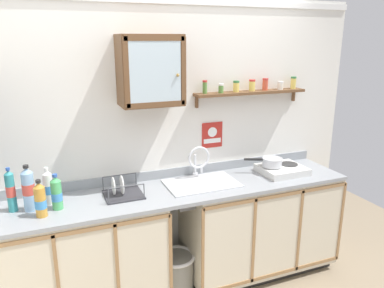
{
  "coord_description": "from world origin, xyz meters",
  "views": [
    {
      "loc": [
        -0.98,
        -2.17,
        2.1
      ],
      "look_at": [
        0.12,
        0.56,
        1.27
      ],
      "focal_mm": 34.84,
      "sensor_mm": 36.0,
      "label": 1
    }
  ],
  "objects_px": {
    "bottle_opaque_white_0": "(48,188)",
    "dish_rack": "(122,192)",
    "bottle_water_blue_1": "(29,189)",
    "wall_cabinet": "(150,71)",
    "bottle_juice_amber_2": "(40,200)",
    "warning_sign": "(212,135)",
    "hot_plate_stove": "(282,170)",
    "bottle_detergent_teal_3": "(11,191)",
    "bottle_soda_green_4": "(57,194)",
    "sink": "(201,186)",
    "saucepan": "(271,162)",
    "trash_bin": "(176,273)"
  },
  "relations": [
    {
      "from": "bottle_detergent_teal_3",
      "to": "warning_sign",
      "type": "bearing_deg",
      "value": 7.92
    },
    {
      "from": "saucepan",
      "to": "warning_sign",
      "type": "xyz_separation_m",
      "value": [
        -0.47,
        0.25,
        0.23
      ]
    },
    {
      "from": "bottle_juice_amber_2",
      "to": "warning_sign",
      "type": "relative_size",
      "value": 1.16
    },
    {
      "from": "bottle_opaque_white_0",
      "to": "warning_sign",
      "type": "xyz_separation_m",
      "value": [
        1.39,
        0.19,
        0.21
      ]
    },
    {
      "from": "wall_cabinet",
      "to": "bottle_juice_amber_2",
      "type": "bearing_deg",
      "value": -164.09
    },
    {
      "from": "hot_plate_stove",
      "to": "bottle_opaque_white_0",
      "type": "xyz_separation_m",
      "value": [
        -1.96,
        0.08,
        0.1
      ]
    },
    {
      "from": "bottle_detergent_teal_3",
      "to": "wall_cabinet",
      "type": "height_order",
      "value": "wall_cabinet"
    },
    {
      "from": "sink",
      "to": "wall_cabinet",
      "type": "xyz_separation_m",
      "value": [
        -0.38,
        0.1,
        0.95
      ]
    },
    {
      "from": "saucepan",
      "to": "bottle_water_blue_1",
      "type": "relative_size",
      "value": 0.97
    },
    {
      "from": "bottle_detergent_teal_3",
      "to": "bottle_soda_green_4",
      "type": "xyz_separation_m",
      "value": [
        0.29,
        -0.08,
        -0.04
      ]
    },
    {
      "from": "bottle_opaque_white_0",
      "to": "dish_rack",
      "type": "bearing_deg",
      "value": -5.73
    },
    {
      "from": "warning_sign",
      "to": "bottle_soda_green_4",
      "type": "bearing_deg",
      "value": -167.18
    },
    {
      "from": "bottle_water_blue_1",
      "to": "wall_cabinet",
      "type": "bearing_deg",
      "value": 7.15
    },
    {
      "from": "bottle_opaque_white_0",
      "to": "bottle_soda_green_4",
      "type": "height_order",
      "value": "bottle_opaque_white_0"
    },
    {
      "from": "saucepan",
      "to": "bottle_opaque_white_0",
      "type": "height_order",
      "value": "bottle_opaque_white_0"
    },
    {
      "from": "warning_sign",
      "to": "saucepan",
      "type": "bearing_deg",
      "value": -28.05
    },
    {
      "from": "bottle_soda_green_4",
      "to": "bottle_water_blue_1",
      "type": "bearing_deg",
      "value": 165.41
    },
    {
      "from": "bottle_detergent_teal_3",
      "to": "warning_sign",
      "type": "distance_m",
      "value": 1.66
    },
    {
      "from": "bottle_detergent_teal_3",
      "to": "bottle_water_blue_1",
      "type": "bearing_deg",
      "value": -15.4
    },
    {
      "from": "bottle_soda_green_4",
      "to": "trash_bin",
      "type": "bearing_deg",
      "value": -0.24
    },
    {
      "from": "bottle_detergent_teal_3",
      "to": "sink",
      "type": "bearing_deg",
      "value": -0.49
    },
    {
      "from": "bottle_soda_green_4",
      "to": "warning_sign",
      "type": "bearing_deg",
      "value": 12.82
    },
    {
      "from": "saucepan",
      "to": "dish_rack",
      "type": "xyz_separation_m",
      "value": [
        -1.34,
        0.0,
        -0.08
      ]
    },
    {
      "from": "saucepan",
      "to": "wall_cabinet",
      "type": "bearing_deg",
      "value": 174.18
    },
    {
      "from": "saucepan",
      "to": "bottle_juice_amber_2",
      "type": "height_order",
      "value": "bottle_juice_amber_2"
    },
    {
      "from": "sink",
      "to": "saucepan",
      "type": "height_order",
      "value": "sink"
    },
    {
      "from": "sink",
      "to": "saucepan",
      "type": "relative_size",
      "value": 1.83
    },
    {
      "from": "bottle_juice_amber_2",
      "to": "dish_rack",
      "type": "distance_m",
      "value": 0.6
    },
    {
      "from": "bottle_water_blue_1",
      "to": "wall_cabinet",
      "type": "distance_m",
      "value": 1.21
    },
    {
      "from": "hot_plate_stove",
      "to": "bottle_juice_amber_2",
      "type": "distance_m",
      "value": 2.01
    },
    {
      "from": "bottle_water_blue_1",
      "to": "bottle_detergent_teal_3",
      "type": "relative_size",
      "value": 1.04
    },
    {
      "from": "bottle_water_blue_1",
      "to": "sink",
      "type": "bearing_deg",
      "value": 0.84
    },
    {
      "from": "sink",
      "to": "warning_sign",
      "type": "xyz_separation_m",
      "value": [
        0.21,
        0.24,
        0.36
      ]
    },
    {
      "from": "saucepan",
      "to": "warning_sign",
      "type": "relative_size",
      "value": 1.42
    },
    {
      "from": "saucepan",
      "to": "bottle_water_blue_1",
      "type": "xyz_separation_m",
      "value": [
        -1.98,
        -0.01,
        0.05
      ]
    },
    {
      "from": "sink",
      "to": "bottle_detergent_teal_3",
      "type": "bearing_deg",
      "value": 179.51
    },
    {
      "from": "dish_rack",
      "to": "sink",
      "type": "bearing_deg",
      "value": 0.58
    },
    {
      "from": "saucepan",
      "to": "bottle_opaque_white_0",
      "type": "bearing_deg",
      "value": 178.26
    },
    {
      "from": "dish_rack",
      "to": "bottle_soda_green_4",
      "type": "bearing_deg",
      "value": -172.84
    },
    {
      "from": "sink",
      "to": "dish_rack",
      "type": "xyz_separation_m",
      "value": [
        -0.66,
        -0.01,
        0.05
      ]
    },
    {
      "from": "sink",
      "to": "bottle_water_blue_1",
      "type": "relative_size",
      "value": 1.77
    },
    {
      "from": "wall_cabinet",
      "to": "trash_bin",
      "type": "distance_m",
      "value": 1.69
    },
    {
      "from": "trash_bin",
      "to": "sink",
      "type": "bearing_deg",
      "value": 15.33
    },
    {
      "from": "hot_plate_stove",
      "to": "bottle_soda_green_4",
      "type": "xyz_separation_m",
      "value": [
        -1.9,
        -0.03,
        0.08
      ]
    },
    {
      "from": "hot_plate_stove",
      "to": "dish_rack",
      "type": "xyz_separation_m",
      "value": [
        -1.43,
        0.03,
        -0.0
      ]
    },
    {
      "from": "bottle_detergent_teal_3",
      "to": "bottle_soda_green_4",
      "type": "distance_m",
      "value": 0.3
    },
    {
      "from": "saucepan",
      "to": "warning_sign",
      "type": "height_order",
      "value": "warning_sign"
    },
    {
      "from": "bottle_juice_amber_2",
      "to": "bottle_detergent_teal_3",
      "type": "distance_m",
      "value": 0.25
    },
    {
      "from": "bottle_water_blue_1",
      "to": "hot_plate_stove",
      "type": "bearing_deg",
      "value": -0.51
    },
    {
      "from": "dish_rack",
      "to": "bottle_juice_amber_2",
      "type": "bearing_deg",
      "value": -166.33
    }
  ]
}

